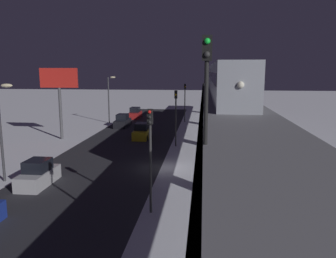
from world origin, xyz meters
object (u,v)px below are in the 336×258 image
(sedan_silver, at_px, (38,175))
(traffic_light_near, at_px, (150,146))
(subway_train, at_px, (224,79))
(sedan_black, at_px, (123,122))
(sedan_yellow, at_px, (142,132))
(sedan_red_2, at_px, (135,114))
(traffic_light_far, at_px, (185,97))
(commercial_billboard, at_px, (59,85))
(rail_signal, at_px, (207,71))
(traffic_light_mid, at_px, (176,110))

(sedan_silver, height_order, traffic_light_near, traffic_light_near)
(subway_train, distance_m, sedan_black, 19.45)
(sedan_yellow, bearing_deg, sedan_silver, -103.91)
(sedan_red_2, height_order, traffic_light_far, traffic_light_far)
(commercial_billboard, bearing_deg, subway_train, 177.88)
(rail_signal, bearing_deg, traffic_light_near, -64.93)
(sedan_black, bearing_deg, traffic_light_near, 106.61)
(rail_signal, relative_size, sedan_silver, 0.96)
(sedan_silver, xyz_separation_m, sedan_black, (0.00, -27.05, -0.00))
(rail_signal, distance_m, sedan_silver, 18.36)
(subway_train, relative_size, sedan_yellow, 8.31)
(commercial_billboard, bearing_deg, sedan_black, -118.57)
(sedan_silver, height_order, traffic_light_far, traffic_light_far)
(sedan_silver, bearing_deg, traffic_light_near, 156.08)
(sedan_red_2, relative_size, traffic_light_near, 0.71)
(rail_signal, distance_m, sedan_black, 40.76)
(sedan_silver, bearing_deg, traffic_light_far, -105.79)
(sedan_silver, relative_size, traffic_light_far, 0.65)
(sedan_black, height_order, commercial_billboard, commercial_billboard)
(subway_train, height_order, rail_signal, rail_signal)
(traffic_light_near, bearing_deg, sedan_yellow, -78.30)
(traffic_light_near, distance_m, traffic_light_far, 37.02)
(subway_train, distance_m, sedan_silver, 22.95)
(sedan_yellow, height_order, traffic_light_far, traffic_light_far)
(sedan_silver, xyz_separation_m, commercial_billboard, (5.46, -17.01, 6.03))
(sedan_red_2, bearing_deg, commercial_billboard, 74.51)
(subway_train, bearing_deg, sedan_black, -36.30)
(rail_signal, relative_size, traffic_light_far, 0.62)
(sedan_silver, xyz_separation_m, traffic_light_mid, (-9.30, -14.38, 3.40))
(sedan_yellow, distance_m, traffic_light_far, 15.45)
(traffic_light_near, bearing_deg, sedan_black, -73.39)
(sedan_yellow, distance_m, sedan_silver, 19.14)
(sedan_red_2, xyz_separation_m, traffic_light_mid, (-9.30, 22.35, 3.40))
(sedan_silver, distance_m, commercial_billboard, 18.86)
(subway_train, distance_m, traffic_light_mid, 6.66)
(sedan_red_2, height_order, traffic_light_near, traffic_light_near)
(sedan_silver, relative_size, traffic_light_near, 0.65)
(rail_signal, bearing_deg, traffic_light_far, -85.83)
(traffic_light_near, relative_size, traffic_light_far, 1.00)
(sedan_red_2, xyz_separation_m, traffic_light_far, (-9.30, 3.84, 3.40))
(sedan_black, bearing_deg, traffic_light_mid, 126.30)
(traffic_light_near, bearing_deg, traffic_light_mid, -90.00)
(rail_signal, distance_m, sedan_yellow, 31.55)
(rail_signal, distance_m, traffic_light_far, 44.19)
(subway_train, height_order, traffic_light_near, subway_train)
(rail_signal, bearing_deg, sedan_silver, -41.25)
(sedan_black, relative_size, traffic_light_mid, 0.73)
(subway_train, relative_size, traffic_light_mid, 5.76)
(sedan_black, relative_size, sedan_red_2, 1.03)
(sedan_red_2, relative_size, commercial_billboard, 0.51)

